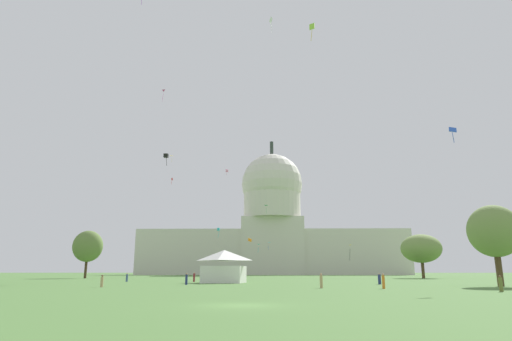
{
  "coord_description": "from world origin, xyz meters",
  "views": [
    {
      "loc": [
        1.49,
        -26.96,
        2.06
      ],
      "look_at": [
        -0.62,
        69.24,
        24.66
      ],
      "focal_mm": 29.95,
      "sensor_mm": 36.0,
      "label": 1
    }
  ],
  "objects_px": {
    "person_navy_deep_crowd": "(186,279)",
    "kite_blue_mid": "(453,131)",
    "kite_cyan_low_b": "(258,245)",
    "kite_black_mid": "(166,156)",
    "person_orange_near_tree_west": "(383,281)",
    "kite_yellow_high": "(172,157)",
    "kite_pink_high": "(227,171)",
    "capitol_building": "(272,227)",
    "tree_east_mid": "(494,231)",
    "kite_turquoise_low": "(268,244)",
    "person_tan_lawn_far_left": "(102,281)",
    "kite_cyan_low": "(218,229)",
    "kite_green_mid": "(266,207)",
    "tree_west_far": "(88,246)",
    "kite_red_mid": "(172,180)",
    "tree_east_near": "(421,249)",
    "kite_white_high": "(271,21)",
    "kite_orange_low": "(250,240)",
    "person_maroon_back_left": "(194,277)",
    "event_tent": "(224,266)",
    "kite_gold_low": "(349,248)",
    "person_denim_mid_right": "(127,278)",
    "person_navy_near_tree_east": "(379,279)",
    "person_tan_edge_west": "(321,281)",
    "kite_lime_high": "(312,28)",
    "kite_magenta_high": "(162,92)",
    "person_olive_back_center": "(501,284)"
  },
  "relations": [
    {
      "from": "event_tent",
      "to": "kite_cyan_low",
      "type": "height_order",
      "value": "kite_cyan_low"
    },
    {
      "from": "kite_gold_low",
      "to": "kite_white_high",
      "type": "xyz_separation_m",
      "value": [
        -19.84,
        -24.77,
        49.64
      ]
    },
    {
      "from": "kite_turquoise_low",
      "to": "kite_green_mid",
      "type": "distance_m",
      "value": 17.02
    },
    {
      "from": "kite_green_mid",
      "to": "tree_east_mid",
      "type": "bearing_deg",
      "value": 90.88
    },
    {
      "from": "tree_west_far",
      "to": "person_navy_near_tree_east",
      "type": "distance_m",
      "value": 84.18
    },
    {
      "from": "person_tan_lawn_far_left",
      "to": "kite_cyan_low_b",
      "type": "distance_m",
      "value": 86.77
    },
    {
      "from": "kite_orange_low",
      "to": "person_tan_edge_west",
      "type": "bearing_deg",
      "value": -151.56
    },
    {
      "from": "person_tan_edge_west",
      "to": "kite_yellow_high",
      "type": "distance_m",
      "value": 145.92
    },
    {
      "from": "person_orange_near_tree_west",
      "to": "kite_magenta_high",
      "type": "xyz_separation_m",
      "value": [
        -47.32,
        77.23,
        58.18
      ]
    },
    {
      "from": "capitol_building",
      "to": "tree_east_mid",
      "type": "relative_size",
      "value": 12.11
    },
    {
      "from": "event_tent",
      "to": "kite_gold_low",
      "type": "xyz_separation_m",
      "value": [
        28.53,
        35.97,
        4.95
      ]
    },
    {
      "from": "event_tent",
      "to": "kite_blue_mid",
      "type": "xyz_separation_m",
      "value": [
        31.82,
        -21.81,
        17.16
      ]
    },
    {
      "from": "person_tan_edge_west",
      "to": "kite_magenta_high",
      "type": "height_order",
      "value": "kite_magenta_high"
    },
    {
      "from": "person_maroon_back_left",
      "to": "event_tent",
      "type": "bearing_deg",
      "value": 118.16
    },
    {
      "from": "person_denim_mid_right",
      "to": "kite_black_mid",
      "type": "distance_m",
      "value": 25.24
    },
    {
      "from": "kite_lime_high",
      "to": "kite_magenta_high",
      "type": "bearing_deg",
      "value": -170.85
    },
    {
      "from": "kite_pink_high",
      "to": "kite_green_mid",
      "type": "bearing_deg",
      "value": 17.46
    },
    {
      "from": "tree_east_near",
      "to": "person_denim_mid_right",
      "type": "bearing_deg",
      "value": -151.33
    },
    {
      "from": "tree_west_far",
      "to": "person_olive_back_center",
      "type": "xyz_separation_m",
      "value": [
        72.85,
        -73.83,
        -7.87
      ]
    },
    {
      "from": "kite_red_mid",
      "to": "tree_east_mid",
      "type": "bearing_deg",
      "value": 19.61
    },
    {
      "from": "kite_pink_high",
      "to": "kite_white_high",
      "type": "bearing_deg",
      "value": -114.29
    },
    {
      "from": "kite_white_high",
      "to": "kite_cyan_low_b",
      "type": "distance_m",
      "value": 71.27
    },
    {
      "from": "kite_cyan_low",
      "to": "kite_green_mid",
      "type": "relative_size",
      "value": 1.01
    },
    {
      "from": "person_navy_deep_crowd",
      "to": "kite_orange_low",
      "type": "height_order",
      "value": "kite_orange_low"
    },
    {
      "from": "kite_magenta_high",
      "to": "kite_orange_low",
      "type": "bearing_deg",
      "value": 45.46
    },
    {
      "from": "person_maroon_back_left",
      "to": "person_denim_mid_right",
      "type": "xyz_separation_m",
      "value": [
        -13.11,
        1.4,
        -0.09
      ]
    },
    {
      "from": "person_orange_near_tree_west",
      "to": "person_navy_deep_crowd",
      "type": "relative_size",
      "value": 1.02
    },
    {
      "from": "kite_blue_mid",
      "to": "tree_east_near",
      "type": "bearing_deg",
      "value": -55.6
    },
    {
      "from": "event_tent",
      "to": "person_navy_deep_crowd",
      "type": "distance_m",
      "value": 11.4
    },
    {
      "from": "tree_west_far",
      "to": "kite_yellow_high",
      "type": "bearing_deg",
      "value": 82.67
    },
    {
      "from": "kite_red_mid",
      "to": "tree_east_near",
      "type": "bearing_deg",
      "value": 53.41
    },
    {
      "from": "tree_west_far",
      "to": "kite_white_high",
      "type": "distance_m",
      "value": 77.24
    },
    {
      "from": "person_navy_deep_crowd",
      "to": "kite_blue_mid",
      "type": "distance_m",
      "value": 42.77
    },
    {
      "from": "kite_lime_high",
      "to": "kite_gold_low",
      "type": "xyz_separation_m",
      "value": [
        14.1,
        53.12,
        -30.43
      ]
    },
    {
      "from": "kite_yellow_high",
      "to": "kite_pink_high",
      "type": "height_order",
      "value": "kite_yellow_high"
    },
    {
      "from": "kite_cyan_low_b",
      "to": "kite_black_mid",
      "type": "bearing_deg",
      "value": -42.63
    },
    {
      "from": "kite_turquoise_low",
      "to": "person_tan_lawn_far_left",
      "type": "bearing_deg",
      "value": -52.26
    },
    {
      "from": "capitol_building",
      "to": "person_maroon_back_left",
      "type": "relative_size",
      "value": 75.14
    },
    {
      "from": "kite_orange_low",
      "to": "kite_turquoise_low",
      "type": "relative_size",
      "value": 0.42
    },
    {
      "from": "kite_lime_high",
      "to": "kite_blue_mid",
      "type": "xyz_separation_m",
      "value": [
        17.39,
        -4.66,
        -18.21
      ]
    },
    {
      "from": "event_tent",
      "to": "tree_east_near",
      "type": "distance_m",
      "value": 68.59
    },
    {
      "from": "kite_cyan_low",
      "to": "kite_orange_low",
      "type": "xyz_separation_m",
      "value": [
        11.18,
        -21.45,
        -4.94
      ]
    },
    {
      "from": "person_tan_lawn_far_left",
      "to": "kite_white_high",
      "type": "xyz_separation_m",
      "value": [
        22.36,
        31.17,
        56.63
      ]
    },
    {
      "from": "kite_red_mid",
      "to": "kite_white_high",
      "type": "height_order",
      "value": "kite_white_high"
    },
    {
      "from": "person_navy_near_tree_east",
      "to": "kite_cyan_low_b",
      "type": "height_order",
      "value": "kite_cyan_low_b"
    },
    {
      "from": "tree_east_mid",
      "to": "person_navy_deep_crowd",
      "type": "bearing_deg",
      "value": 172.13
    },
    {
      "from": "kite_cyan_low",
      "to": "kite_pink_high",
      "type": "bearing_deg",
      "value": -90.33
    },
    {
      "from": "tree_east_near",
      "to": "kite_cyan_low_b",
      "type": "xyz_separation_m",
      "value": [
        -45.95,
        18.31,
        1.99
      ]
    },
    {
      "from": "tree_west_far",
      "to": "kite_pink_high",
      "type": "height_order",
      "value": "kite_pink_high"
    },
    {
      "from": "event_tent",
      "to": "tree_east_mid",
      "type": "xyz_separation_m",
      "value": [
        38.51,
        -16.19,
        4.54
      ]
    }
  ]
}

